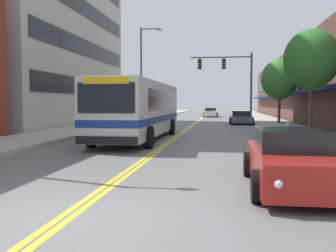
{
  "coord_description": "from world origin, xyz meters",
  "views": [
    {
      "loc": [
        2.71,
        -6.38,
        2.01
      ],
      "look_at": [
        -1.38,
        21.34,
        0.27
      ],
      "focal_mm": 40.0,
      "sensor_mm": 36.0,
      "label": 1
    }
  ],
  "objects": [
    {
      "name": "centre_line",
      "position": [
        0.0,
        37.0,
        0.0
      ],
      "size": [
        0.34,
        106.0,
        0.01
      ],
      "color": "yellow",
      "rests_on": "ground_plane"
    },
    {
      "name": "street_tree_right_far",
      "position": [
        7.78,
        28.96,
        4.13
      ],
      "size": [
        3.33,
        3.33,
        5.81
      ],
      "color": "brown",
      "rests_on": "sidewalk_right"
    },
    {
      "name": "car_red_parked_right_foreground",
      "position": [
        4.31,
        2.62,
        0.65
      ],
      "size": [
        2.04,
        4.6,
        1.39
      ],
      "color": "maroon",
      "rests_on": "ground_plane"
    },
    {
      "name": "sidewalk_left",
      "position": [
        -7.4,
        37.0,
        0.08
      ],
      "size": [
        3.8,
        106.0,
        0.17
      ],
      "color": "#B2ADA5",
      "rests_on": "ground_plane"
    },
    {
      "name": "car_white_moving_lead",
      "position": [
        0.94,
        47.2,
        0.61
      ],
      "size": [
        2.05,
        4.67,
        1.28
      ],
      "color": "white",
      "rests_on": "ground_plane"
    },
    {
      "name": "traffic_signal_mast",
      "position": [
        3.33,
        28.24,
        4.61
      ],
      "size": [
        5.57,
        0.38,
        6.5
      ],
      "color": "#47474C",
      "rests_on": "ground_plane"
    },
    {
      "name": "storefront_row_right",
      "position": [
        13.53,
        37.0,
        3.83
      ],
      "size": [
        9.1,
        68.0,
        7.66
      ],
      "color": "brown",
      "rests_on": "ground_plane"
    },
    {
      "name": "fire_hydrant",
      "position": [
        5.95,
        13.24,
        0.61
      ],
      "size": [
        0.3,
        0.22,
        0.89
      ],
      "color": "#B7B7BC",
      "rests_on": "sidewalk_right"
    },
    {
      "name": "car_charcoal_parked_left_near",
      "position": [
        -4.43,
        29.22,
        0.58
      ],
      "size": [
        2.0,
        4.58,
        1.25
      ],
      "color": "#232328",
      "rests_on": "ground_plane"
    },
    {
      "name": "ground_plane",
      "position": [
        0.0,
        37.0,
        0.0
      ],
      "size": [
        240.0,
        240.0,
        0.0
      ],
      "primitive_type": "plane",
      "color": "slate"
    },
    {
      "name": "street_tree_right_mid",
      "position": [
        7.56,
        15.59,
        4.44
      ],
      "size": [
        3.03,
        3.03,
        5.95
      ],
      "color": "brown",
      "rests_on": "sidewalk_right"
    },
    {
      "name": "city_bus",
      "position": [
        -1.82,
        13.84,
        1.74
      ],
      "size": [
        2.94,
        12.07,
        3.07
      ],
      "color": "silver",
      "rests_on": "ground_plane"
    },
    {
      "name": "car_slate_blue_parked_right_mid",
      "position": [
        4.41,
        29.74,
        0.58
      ],
      "size": [
        2.2,
        4.46,
        1.25
      ],
      "color": "#475675",
      "rests_on": "ground_plane"
    },
    {
      "name": "sidewalk_right",
      "position": [
        7.4,
        37.0,
        0.08
      ],
      "size": [
        3.8,
        106.0,
        0.17
      ],
      "color": "#B2ADA5",
      "rests_on": "ground_plane"
    },
    {
      "name": "street_lamp_left_far",
      "position": [
        -5.05,
        29.84,
        5.43
      ],
      "size": [
        2.17,
        0.28,
        9.34
      ],
      "color": "#47474C",
      "rests_on": "ground_plane"
    }
  ]
}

